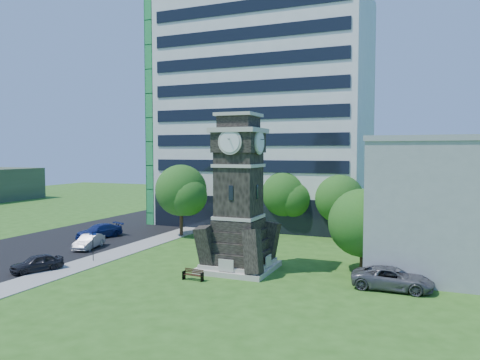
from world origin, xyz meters
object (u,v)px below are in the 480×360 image
at_px(car_street_south, 37,263).
at_px(street_sign, 93,243).
at_px(car_street_north, 99,231).
at_px(car_east_lot, 392,278).
at_px(clock_tower, 239,203).
at_px(park_bench, 193,274).
at_px(car_street_mid, 89,242).

bearing_deg(car_street_south, street_sign, 91.37).
distance_m(car_street_north, car_east_lot, 31.63).
height_order(clock_tower, car_street_north, clock_tower).
bearing_deg(park_bench, clock_tower, 69.23).
relative_size(car_street_south, park_bench, 2.45).
xyz_separation_m(car_street_south, car_street_mid, (-2.06, 8.33, 0.02)).
bearing_deg(car_street_north, park_bench, -11.03).
bearing_deg(park_bench, car_street_mid, 162.50).
relative_size(car_street_mid, car_street_north, 0.81).
bearing_deg(car_street_mid, car_street_south, -89.47).
relative_size(clock_tower, car_street_north, 2.41).
bearing_deg(car_street_north, clock_tower, 1.47).
height_order(car_street_south, car_street_mid, car_street_mid).
distance_m(car_street_mid, park_bench, 15.58).
height_order(clock_tower, car_street_south, clock_tower).
relative_size(car_street_north, park_bench, 3.21).
xyz_separation_m(clock_tower, car_street_north, (-19.12, 6.76, -4.54)).
height_order(clock_tower, park_bench, clock_tower).
distance_m(car_street_north, park_bench, 20.31).
bearing_deg(car_street_south, car_street_north, 134.42).
bearing_deg(car_street_south, clock_tower, 48.57).
bearing_deg(car_street_south, park_bench, 35.48).
height_order(car_street_south, park_bench, car_street_south).
relative_size(clock_tower, street_sign, 4.94).
bearing_deg(car_street_mid, clock_tower, -19.96).
relative_size(car_east_lot, park_bench, 3.39).
distance_m(clock_tower, car_east_lot, 12.47).
height_order(car_street_south, car_street_north, car_street_north).
relative_size(car_street_mid, park_bench, 2.61).
bearing_deg(car_east_lot, park_bench, 103.32).
height_order(car_street_south, street_sign, street_sign).
bearing_deg(car_east_lot, clock_tower, 86.02).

